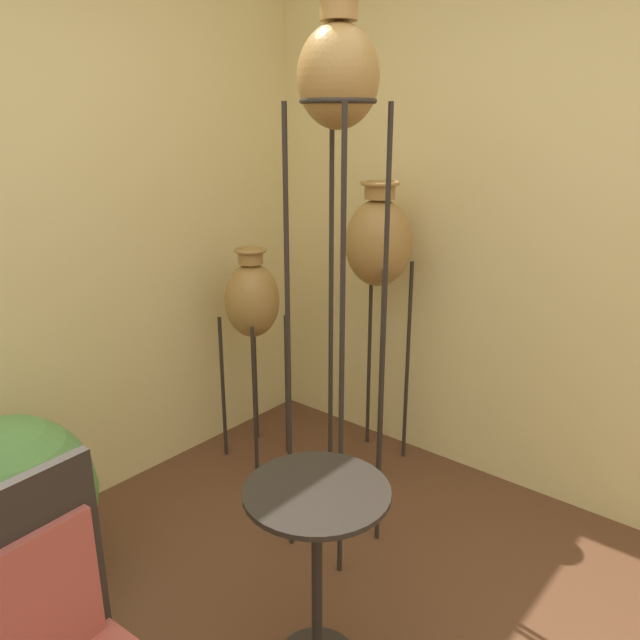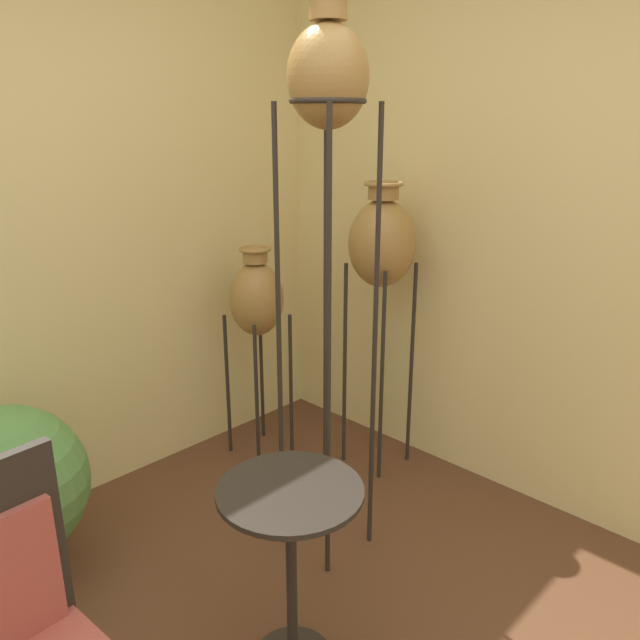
% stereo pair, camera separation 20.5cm
% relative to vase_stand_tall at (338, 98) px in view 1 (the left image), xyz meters
% --- Properties ---
extents(wall_right, '(0.06, 7.64, 2.70)m').
position_rel_vase_stand_tall_xyz_m(wall_right, '(0.97, -0.70, -0.49)').
color(wall_right, beige).
rests_on(wall_right, ground_plane).
extents(vase_stand_tall, '(0.29, 0.29, 2.19)m').
position_rel_vase_stand_tall_xyz_m(vase_stand_tall, '(0.00, 0.00, 0.00)').
color(vase_stand_tall, '#28231E').
rests_on(vase_stand_tall, ground_plane).
extents(vase_stand_medium, '(0.33, 0.33, 1.49)m').
position_rel_vase_stand_tall_xyz_m(vase_stand_medium, '(0.69, 0.28, -0.66)').
color(vase_stand_medium, '#28231E').
rests_on(vase_stand_medium, ground_plane).
extents(vase_stand_short, '(0.28, 0.28, 1.16)m').
position_rel_vase_stand_tall_xyz_m(vase_stand_short, '(0.32, 0.80, -0.97)').
color(vase_stand_short, '#28231E').
rests_on(vase_stand_short, ground_plane).
extents(side_table, '(0.46, 0.46, 0.68)m').
position_rel_vase_stand_tall_xyz_m(side_table, '(-0.55, -0.36, -1.35)').
color(side_table, '#28231E').
rests_on(side_table, ground_plane).
extents(potted_plant, '(0.62, 0.62, 0.76)m').
position_rel_vase_stand_tall_xyz_m(potted_plant, '(-1.04, 0.69, -1.42)').
color(potted_plant, olive).
rests_on(potted_plant, ground_plane).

